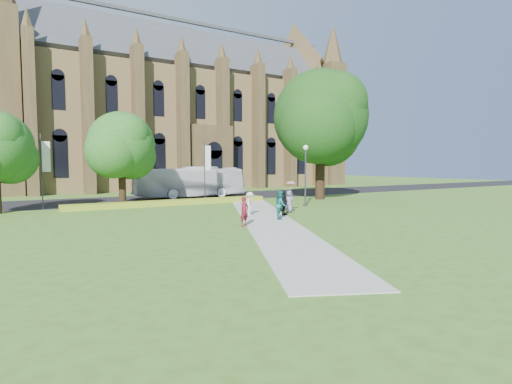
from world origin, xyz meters
TOP-DOWN VIEW (x-y plane):
  - ground at (0.00, 0.00)m, footprint 160.00×160.00m
  - road at (0.00, 20.00)m, footprint 160.00×10.00m
  - footpath at (0.00, 1.00)m, footprint 15.58×28.54m
  - flower_hedge at (-2.00, 13.20)m, footprint 18.00×1.40m
  - cathedral at (10.00, 39.73)m, footprint 52.60×18.25m
  - streetlamp at (7.50, 6.50)m, footprint 0.44×0.44m
  - large_tree at (13.00, 11.00)m, footprint 9.60×9.60m
  - street_tree_1 at (-6.00, 14.50)m, footprint 5.60×5.60m
  - banner_pole_0 at (2.11, 15.20)m, footprint 0.70×0.10m
  - banner_pole_1 at (-11.89, 15.20)m, footprint 0.70×0.10m
  - tour_coach at (2.31, 19.76)m, footprint 12.01×3.18m
  - pedestrian_0 at (-2.63, -0.58)m, footprint 0.71×0.57m
  - pedestrian_1 at (0.76, 0.59)m, footprint 1.09×1.14m
  - pedestrian_2 at (0.04, 3.30)m, footprint 1.07×1.22m
  - pedestrian_3 at (2.12, 2.14)m, footprint 1.10×0.89m
  - pedestrian_4 at (3.55, 3.44)m, footprint 0.85×0.61m
  - pedestrian_5 at (3.24, 4.13)m, footprint 1.60×1.13m
  - parasol at (3.73, 3.54)m, footprint 0.75×0.75m

SIDE VIEW (x-z plane):
  - ground at x=0.00m, z-range 0.00..0.00m
  - road at x=0.00m, z-range 0.00..0.02m
  - footpath at x=0.00m, z-range 0.00..0.04m
  - flower_hedge at x=-2.00m, z-range 0.00..0.45m
  - pedestrian_4 at x=3.55m, z-range 0.04..1.65m
  - pedestrian_2 at x=0.04m, z-range 0.04..1.67m
  - pedestrian_5 at x=3.24m, z-range 0.04..1.71m
  - pedestrian_0 at x=-2.63m, z-range 0.04..1.73m
  - pedestrian_3 at x=2.12m, z-range 0.04..1.79m
  - pedestrian_1 at x=0.76m, z-range 0.04..1.90m
  - tour_coach at x=2.31m, z-range 0.02..3.34m
  - parasol at x=3.73m, z-range 1.65..2.24m
  - streetlamp at x=7.50m, z-range 0.68..5.92m
  - banner_pole_0 at x=2.11m, z-range 0.39..6.39m
  - banner_pole_1 at x=-11.89m, z-range 0.39..6.39m
  - street_tree_1 at x=-6.00m, z-range 1.20..9.25m
  - large_tree at x=13.00m, z-range 1.77..14.97m
  - cathedral at x=10.00m, z-range -1.02..26.98m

